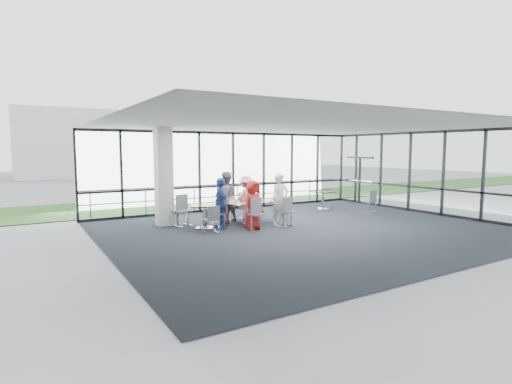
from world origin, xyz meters
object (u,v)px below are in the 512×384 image
diner_near_right (280,200)px  chair_spare_lb (182,211)px  chair_main_fr (246,206)px  chair_spare_r (369,202)px  structural_column (164,177)px  chair_main_nr (286,212)px  side_table_left (205,208)px  side_table_right (323,194)px  diner_near_left (253,205)px  diner_far_right (246,198)px  chair_spare_la (211,219)px  diner_end (221,203)px  chair_main_fl (226,207)px  main_table (251,205)px  chair_main_end (216,214)px  chair_main_nl (254,214)px  diner_far_left (226,197)px

diner_near_right → chair_spare_lb: diner_near_right is taller
chair_main_fr → chair_spare_r: bearing=156.9°
diner_near_right → chair_spare_lb: (-2.76, 1.57, -0.36)m
structural_column → chair_main_nr: (3.31, -2.22, -1.13)m
side_table_left → side_table_right: bearing=12.1°
chair_main_nr → diner_near_left: bearing=155.2°
chair_main_nr → chair_main_fr: bearing=81.4°
side_table_right → diner_far_right: 3.98m
diner_far_right → chair_spare_r: size_ratio=1.73×
side_table_left → chair_spare_la: size_ratio=1.38×
diner_end → chair_spare_r: diner_end is taller
side_table_right → chair_spare_lb: 6.41m
structural_column → diner_far_right: bearing=-7.9°
diner_near_left → chair_main_fl: (-0.06, 1.79, -0.29)m
structural_column → main_table: structural_column is taller
chair_main_fl → chair_spare_r: size_ratio=1.06×
chair_main_fr → chair_main_end: (-1.72, -1.18, 0.02)m
side_table_right → chair_main_nl: (-4.71, -2.32, -0.13)m
diner_near_left → chair_main_nl: bearing=-116.4°
structural_column → diner_far_left: bearing=-16.3°
diner_far_left → chair_main_nr: (1.35, -1.65, -0.40)m
chair_main_fl → side_table_left: bearing=22.8°
diner_far_right → chair_main_nl: diner_far_right is taller
side_table_right → chair_main_fl: chair_main_fl is taller
main_table → chair_main_nr: chair_main_nr is taller
side_table_left → side_table_right: 6.05m
side_table_right → chair_spare_la: (-6.03, -1.98, -0.22)m
side_table_left → diner_near_right: size_ratio=0.65×
diner_near_right → diner_end: (-1.85, 0.61, -0.05)m
chair_main_fl → diner_near_left: bearing=78.1°
chair_spare_la → chair_spare_lb: chair_spare_lb is taller
chair_spare_lb → chair_main_end: bearing=112.6°
structural_column → chair_main_nl: size_ratio=3.24×
diner_near_right → chair_main_nl: 1.16m
diner_far_left → chair_main_nl: bearing=80.0°
main_table → chair_spare_r: chair_spare_r is taller
chair_spare_lb → structural_column: bearing=-65.6°
chair_main_fl → chair_main_end: bearing=37.7°
side_table_left → diner_near_left: diner_near_left is taller
chair_spare_r → chair_main_nl: bearing=-179.3°
chair_main_fl → chair_main_end: (-0.87, -1.09, -0.01)m
chair_main_end → chair_spare_r: (6.48, -0.27, -0.02)m
diner_far_left → chair_main_fl: (0.13, 0.26, -0.39)m
chair_main_fl → structural_column: bearing=-22.2°
main_table → chair_spare_la: (-1.78, -0.63, -0.22)m
structural_column → chair_spare_la: bearing=-67.4°
diner_far_right → chair_main_fl: size_ratio=1.63×
structural_column → side_table_left: bearing=-52.4°
chair_main_nl → chair_spare_la: 1.37m
chair_main_fr → diner_near_left: bearing=60.8°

